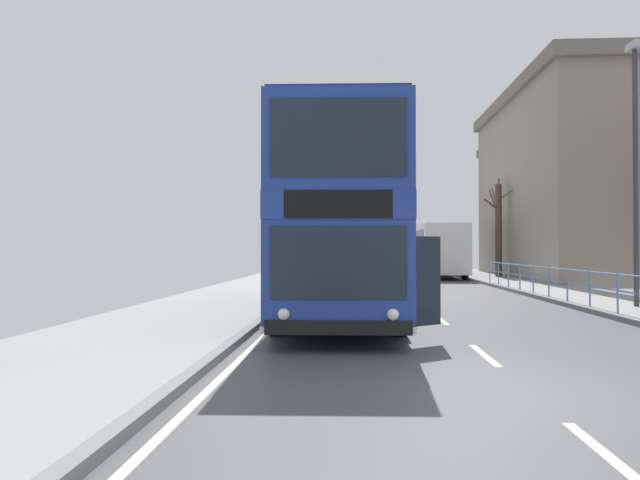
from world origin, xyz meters
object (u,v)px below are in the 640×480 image
object	(u,v)px
double_decker_bus_main	(338,225)
background_bus_far_lane	(436,249)
bare_tree_far_00	(498,227)
street_lamp_far_side	(635,153)
background_building_01	(562,202)
background_building_02	(632,184)

from	to	relation	value
double_decker_bus_main	background_bus_far_lane	size ratio (longest dim) A/B	1.21
bare_tree_far_00	street_lamp_far_side	bearing A→B (deg)	-91.56
street_lamp_far_side	double_decker_bus_main	bearing A→B (deg)	-167.72
street_lamp_far_side	bare_tree_far_00	bearing A→B (deg)	88.44
background_bus_far_lane	bare_tree_far_00	size ratio (longest dim) A/B	1.56
background_bus_far_lane	background_building_01	size ratio (longest dim) A/B	0.57
street_lamp_far_side	background_building_02	bearing A→B (deg)	65.59
double_decker_bus_main	background_building_01	bearing A→B (deg)	63.43
background_building_02	background_building_01	bearing A→B (deg)	83.50
street_lamp_far_side	background_building_01	world-z (taller)	background_building_01
background_bus_far_lane	street_lamp_far_side	distance (m)	20.03
double_decker_bus_main	background_building_01	xyz separation A→B (m)	(18.40, 36.79, 3.47)
background_bus_far_lane	bare_tree_far_00	world-z (taller)	bare_tree_far_00
double_decker_bus_main	bare_tree_far_00	distance (m)	21.44
background_bus_far_lane	street_lamp_far_side	xyz separation A→B (m)	(2.89, -19.63, 2.73)
street_lamp_far_side	bare_tree_far_00	xyz separation A→B (m)	(0.48, 17.73, -1.46)
double_decker_bus_main	background_building_01	size ratio (longest dim) A/B	0.69
background_bus_far_lane	street_lamp_far_side	bearing A→B (deg)	-81.64
background_bus_far_lane	bare_tree_far_00	bearing A→B (deg)	-29.46
background_bus_far_lane	background_building_01	distance (m)	20.50
background_bus_far_lane	street_lamp_far_side	size ratio (longest dim) A/B	1.23
double_decker_bus_main	bare_tree_far_00	size ratio (longest dim) A/B	1.90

